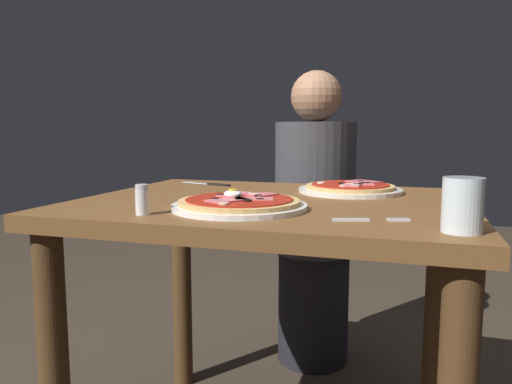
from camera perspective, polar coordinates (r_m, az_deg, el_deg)
dining_table at (r=1.33m, az=1.96°, el=-6.71°), size 1.00×0.81×0.77m
pizza_foreground at (r=1.15m, az=-1.95°, el=-1.38°), size 0.32×0.32×0.05m
pizza_across_left at (r=1.48m, az=10.91°, el=0.41°), size 0.30×0.30×0.03m
water_glass_near at (r=0.96m, az=22.89°, el=-1.80°), size 0.07×0.07×0.10m
fork at (r=1.03m, az=12.53°, el=-3.16°), size 0.15×0.06×0.00m
knife at (r=1.66m, az=-5.46°, el=0.94°), size 0.19×0.07×0.01m
salt_shaker at (r=1.10m, az=-13.09°, el=-0.90°), size 0.03×0.03×0.07m
diner_person at (r=2.00m, az=6.81°, el=-4.04°), size 0.32×0.32×1.18m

